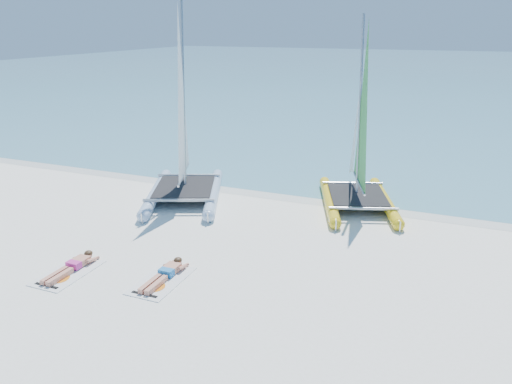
{
  "coord_description": "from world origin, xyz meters",
  "views": [
    {
      "loc": [
        6.06,
        -11.39,
        6.12
      ],
      "look_at": [
        0.92,
        1.2,
        1.52
      ],
      "focal_mm": 35.0,
      "sensor_mm": 36.0,
      "label": 1
    }
  ],
  "objects_px": {
    "catamaran_yellow": "(359,145)",
    "sunbather_b": "(165,273)",
    "catamaran_blue": "(183,140)",
    "sunbather_a": "(73,266)",
    "towel_b": "(162,281)",
    "towel_a": "(68,273)"
  },
  "relations": [
    {
      "from": "catamaran_yellow",
      "to": "towel_a",
      "type": "xyz_separation_m",
      "value": [
        -5.76,
        -8.32,
        -2.1
      ]
    },
    {
      "from": "sunbather_a",
      "to": "towel_b",
      "type": "bearing_deg",
      "value": 8.42
    },
    {
      "from": "catamaran_blue",
      "to": "catamaran_yellow",
      "type": "height_order",
      "value": "catamaran_blue"
    },
    {
      "from": "towel_b",
      "to": "sunbather_b",
      "type": "distance_m",
      "value": 0.22
    },
    {
      "from": "catamaran_yellow",
      "to": "sunbather_b",
      "type": "bearing_deg",
      "value": -132.67
    },
    {
      "from": "catamaran_yellow",
      "to": "towel_b",
      "type": "height_order",
      "value": "catamaran_yellow"
    },
    {
      "from": "towel_a",
      "to": "catamaran_yellow",
      "type": "bearing_deg",
      "value": 55.31
    },
    {
      "from": "catamaran_blue",
      "to": "towel_a",
      "type": "xyz_separation_m",
      "value": [
        0.18,
        -6.36,
        -2.15
      ]
    },
    {
      "from": "towel_b",
      "to": "sunbather_b",
      "type": "relative_size",
      "value": 1.07
    },
    {
      "from": "catamaran_yellow",
      "to": "sunbather_b",
      "type": "height_order",
      "value": "catamaran_yellow"
    },
    {
      "from": "sunbather_b",
      "to": "catamaran_blue",
      "type": "bearing_deg",
      "value": 115.26
    },
    {
      "from": "sunbather_a",
      "to": "sunbather_b",
      "type": "height_order",
      "value": "same"
    },
    {
      "from": "towel_a",
      "to": "sunbather_b",
      "type": "relative_size",
      "value": 1.07
    },
    {
      "from": "catamaran_yellow",
      "to": "sunbather_b",
      "type": "xyz_separation_m",
      "value": [
        -3.29,
        -7.57,
        -1.99
      ]
    },
    {
      "from": "catamaran_blue",
      "to": "sunbather_b",
      "type": "xyz_separation_m",
      "value": [
        2.65,
        -5.61,
        -2.04
      ]
    },
    {
      "from": "catamaran_yellow",
      "to": "sunbather_a",
      "type": "height_order",
      "value": "catamaran_yellow"
    },
    {
      "from": "towel_b",
      "to": "sunbather_a",
      "type": "bearing_deg",
      "value": -171.58
    },
    {
      "from": "towel_a",
      "to": "towel_b",
      "type": "height_order",
      "value": "same"
    },
    {
      "from": "sunbather_b",
      "to": "towel_b",
      "type": "bearing_deg",
      "value": -90.0
    },
    {
      "from": "towel_b",
      "to": "towel_a",
      "type": "bearing_deg",
      "value": -167.28
    },
    {
      "from": "catamaran_yellow",
      "to": "towel_b",
      "type": "xyz_separation_m",
      "value": [
        -3.29,
        -7.76,
        -2.1
      ]
    },
    {
      "from": "towel_a",
      "to": "sunbather_a",
      "type": "xyz_separation_m",
      "value": [
        0.0,
        0.19,
        0.11
      ]
    }
  ]
}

